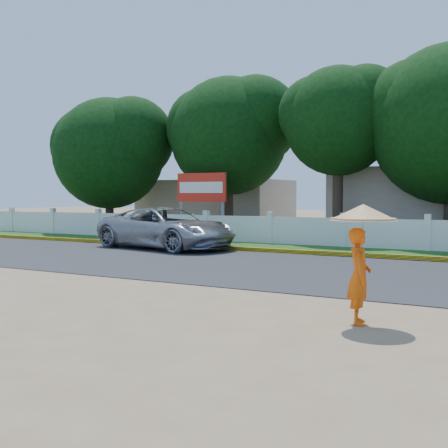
# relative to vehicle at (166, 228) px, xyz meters

# --- Properties ---
(ground) EXTENTS (120.00, 120.00, 0.00)m
(ground) POSITION_rel_vehicle_xyz_m (5.48, -7.51, -0.76)
(ground) COLOR #9E8460
(ground) RESTS_ON ground
(road) EXTENTS (60.00, 7.00, 0.02)m
(road) POSITION_rel_vehicle_xyz_m (5.48, -3.01, -0.75)
(road) COLOR #38383A
(road) RESTS_ON ground
(grass_verge) EXTENTS (60.00, 3.50, 0.03)m
(grass_verge) POSITION_rel_vehicle_xyz_m (5.48, 2.24, -0.74)
(grass_verge) COLOR #2D601E
(grass_verge) RESTS_ON ground
(curb) EXTENTS (40.00, 0.18, 0.16)m
(curb) POSITION_rel_vehicle_xyz_m (5.48, 0.54, -0.68)
(curb) COLOR yellow
(curb) RESTS_ON ground
(fence) EXTENTS (40.00, 0.10, 1.10)m
(fence) POSITION_rel_vehicle_xyz_m (5.48, 3.69, -0.21)
(fence) COLOR silver
(fence) RESTS_ON ground
(building_far) EXTENTS (8.00, 5.00, 2.80)m
(building_far) POSITION_rel_vehicle_xyz_m (-4.52, 11.49, 0.64)
(building_far) COLOR #B7AD99
(building_far) RESTS_ON ground
(vehicle) EXTENTS (5.83, 3.52, 1.51)m
(vehicle) POSITION_rel_vehicle_xyz_m (0.00, 0.00, 0.00)
(vehicle) COLOR #999CA1
(vehicle) RESTS_ON ground
(monk_with_parasol) EXTENTS (1.01, 1.01, 1.83)m
(monk_with_parasol) POSITION_rel_vehicle_xyz_m (9.45, -8.37, 0.44)
(monk_with_parasol) COLOR #DE550B
(monk_with_parasol) RESTS_ON ground
(billboard) EXTENTS (2.50, 0.13, 2.95)m
(billboard) POSITION_rel_vehicle_xyz_m (-1.42, 4.79, 1.38)
(billboard) COLOR gray
(billboard) RESTS_ON ground
(tree_row) EXTENTS (35.44, 7.90, 9.37)m
(tree_row) POSITION_rel_vehicle_xyz_m (8.19, 7.01, 4.21)
(tree_row) COLOR #473828
(tree_row) RESTS_ON ground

